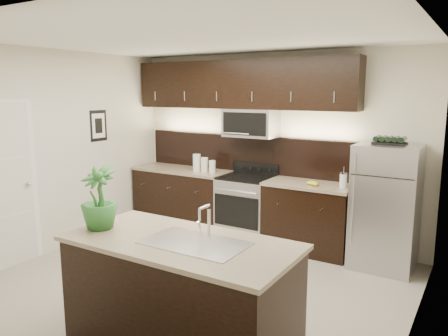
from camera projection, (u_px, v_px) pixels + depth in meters
name	position (u px, v px, depth m)	size (l,w,h in m)	color
ground	(194.00, 284.00, 4.95)	(4.50, 4.50, 0.00)	gray
room_walls	(182.00, 135.00, 4.68)	(4.52, 4.02, 2.71)	beige
counter_run	(234.00, 205.00, 6.52)	(3.51, 0.65, 0.94)	black
upper_fixtures	(242.00, 92.00, 6.34)	(3.49, 0.40, 1.66)	black
island	(181.00, 293.00, 3.69)	(1.96, 0.96, 0.94)	black
sink_faucet	(196.00, 241.00, 3.54)	(0.84, 0.50, 0.28)	silver
refrigerator	(385.00, 207.00, 5.30)	(0.74, 0.67, 1.53)	#B2B2B7
wine_rack	(390.00, 141.00, 5.16)	(0.38, 0.23, 0.09)	black
plant	(99.00, 198.00, 3.87)	(0.32, 0.32, 0.56)	#276227
canisters	(203.00, 164.00, 6.65)	(0.40, 0.12, 0.26)	silver
french_press	(343.00, 180.00, 5.54)	(0.09, 0.09, 0.27)	silver
bananas	(311.00, 183.00, 5.74)	(0.18, 0.14, 0.06)	gold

